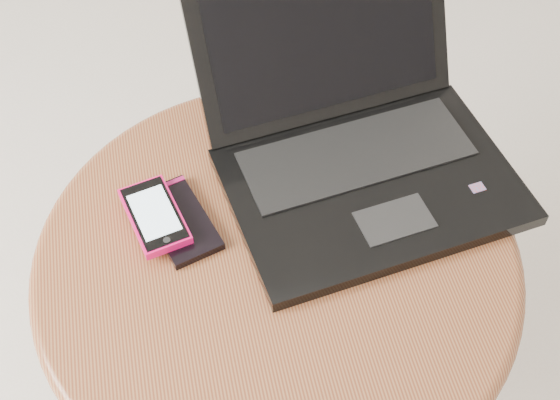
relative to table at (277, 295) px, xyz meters
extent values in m
plane|color=beige|center=(-0.03, 0.03, -0.38)|extent=(4.00, 4.00, 0.00)
cylinder|color=#582F15|center=(0.00, 0.00, -0.14)|extent=(0.10, 0.10, 0.43)
cylinder|color=maroon|center=(0.00, 0.00, 0.09)|extent=(0.58, 0.58, 0.03)
torus|color=maroon|center=(0.00, 0.00, 0.09)|extent=(0.61, 0.61, 0.03)
cube|color=black|center=(0.14, 0.07, 0.11)|extent=(0.40, 0.31, 0.02)
cube|color=black|center=(0.13, 0.12, 0.12)|extent=(0.32, 0.15, 0.00)
cube|color=black|center=(0.15, 0.00, 0.12)|extent=(0.10, 0.07, 0.00)
cube|color=red|center=(0.27, 0.03, 0.12)|extent=(0.02, 0.02, 0.00)
cube|color=black|center=(0.12, 0.24, 0.22)|extent=(0.37, 0.16, 0.21)
cube|color=black|center=(0.12, 0.24, 0.23)|extent=(0.33, 0.13, 0.17)
cube|color=black|center=(-0.11, 0.07, 0.11)|extent=(0.10, 0.14, 0.01)
cube|color=#A81757|center=(-0.13, 0.12, 0.12)|extent=(0.07, 0.03, 0.00)
cube|color=#F20C60|center=(-0.14, 0.07, 0.12)|extent=(0.08, 0.12, 0.01)
cube|color=black|center=(-0.14, 0.07, 0.13)|extent=(0.08, 0.12, 0.00)
cube|color=#CAE7F6|center=(-0.14, 0.07, 0.13)|extent=(0.06, 0.09, 0.00)
cylinder|color=black|center=(-0.13, 0.03, 0.13)|extent=(0.01, 0.01, 0.00)
camera|label=1|loc=(-0.11, -0.52, 0.87)|focal=47.93mm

